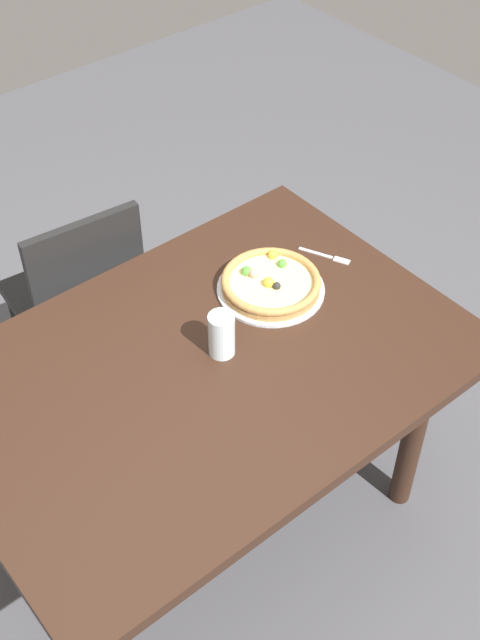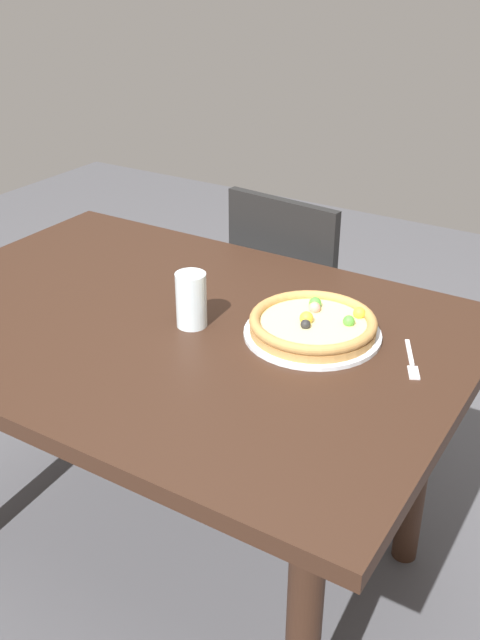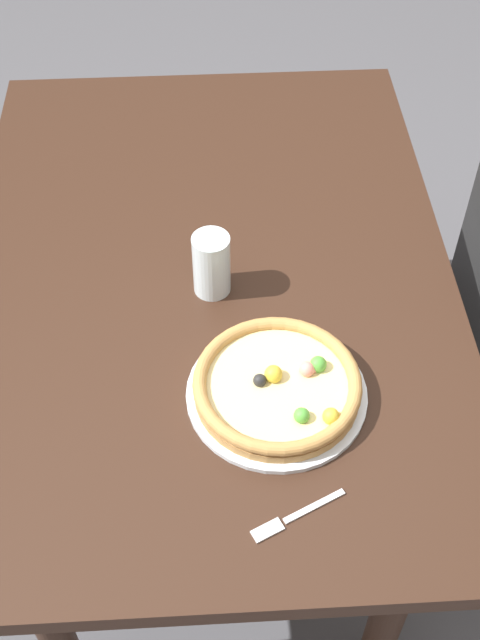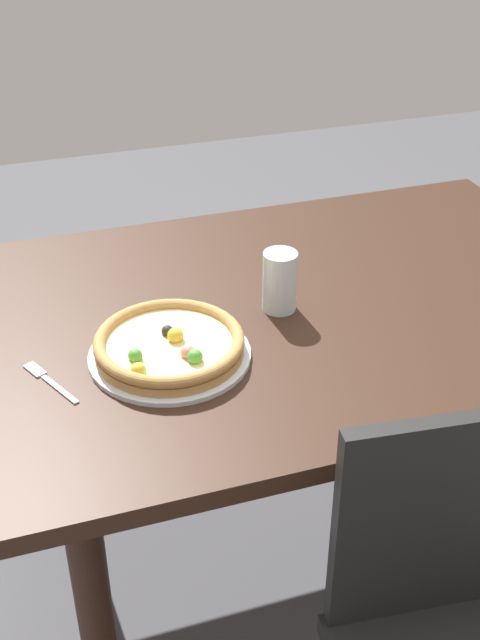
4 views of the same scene
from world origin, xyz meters
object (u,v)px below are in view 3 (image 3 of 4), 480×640
fork (291,518)px  drinking_glass (211,264)px  plate (277,394)px  dining_table (210,301)px  pizza (278,385)px

fork → drinking_glass: size_ratio=1.18×
drinking_glass → plate: bearing=-158.6°
dining_table → fork: size_ratio=9.01×
plate → pizza: bearing=-103.5°
dining_table → fork: bearing=-168.6°
dining_table → drinking_glass: (-0.06, -0.01, 0.17)m
plate → drinking_glass: drinking_glass is taller
dining_table → plate: plate is taller
plate → pizza: 0.03m
dining_table → drinking_glass: 0.18m
dining_table → pizza: pizza is taller
dining_table → fork: (-0.56, -0.11, 0.10)m
plate → drinking_glass: bearing=21.4°
plate → pizza: pizza is taller
fork → plate: bearing=-115.0°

